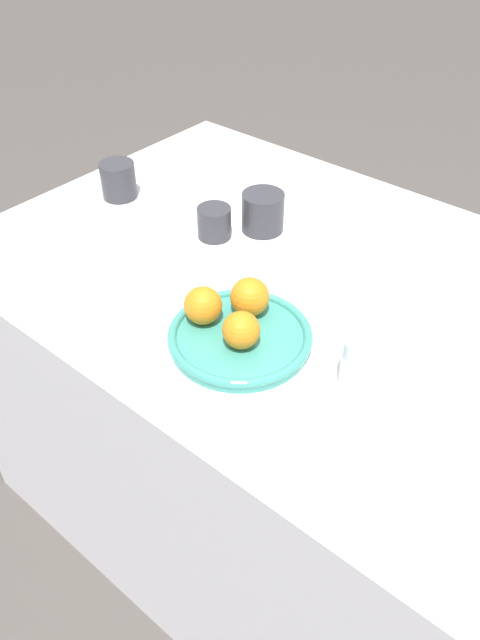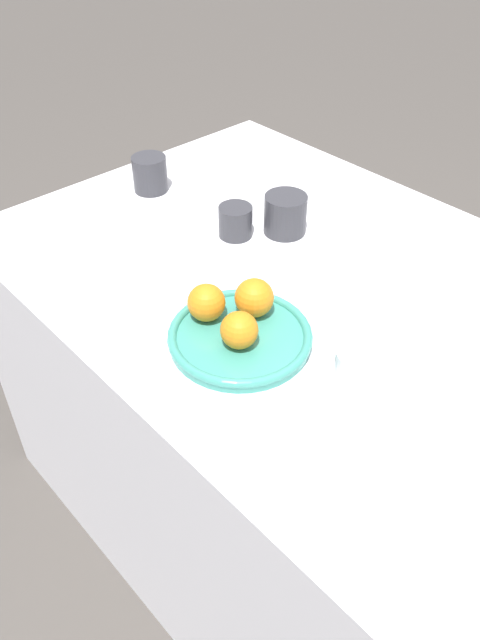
% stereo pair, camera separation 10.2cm
% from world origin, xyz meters
% --- Properties ---
extents(ground_plane, '(12.00, 12.00, 0.00)m').
position_xyz_m(ground_plane, '(0.00, 0.00, 0.00)').
color(ground_plane, '#4C4742').
extents(table, '(1.59, 0.89, 0.78)m').
position_xyz_m(table, '(0.00, 0.00, 0.39)').
color(table, white).
rests_on(table, ground_plane).
extents(fruit_platter, '(0.24, 0.24, 0.03)m').
position_xyz_m(fruit_platter, '(-0.11, -0.22, 0.79)').
color(fruit_platter, teal).
rests_on(fruit_platter, table).
extents(orange_0, '(0.07, 0.07, 0.07)m').
position_xyz_m(orange_0, '(-0.14, -0.17, 0.83)').
color(orange_0, orange).
rests_on(orange_0, fruit_platter).
extents(orange_1, '(0.06, 0.06, 0.06)m').
position_xyz_m(orange_1, '(-0.09, -0.24, 0.83)').
color(orange_1, orange).
rests_on(orange_1, fruit_platter).
extents(orange_2, '(0.07, 0.07, 0.07)m').
position_xyz_m(orange_2, '(-0.18, -0.23, 0.83)').
color(orange_2, orange).
rests_on(orange_2, fruit_platter).
extents(water_glass, '(0.07, 0.07, 0.10)m').
position_xyz_m(water_glass, '(0.10, -0.18, 0.83)').
color(water_glass, silver).
rests_on(water_glass, table).
extents(cup_1, '(0.07, 0.07, 0.07)m').
position_xyz_m(cup_1, '(-0.37, 0.00, 0.81)').
color(cup_1, '#333338').
rests_on(cup_1, table).
extents(cup_2, '(0.09, 0.09, 0.08)m').
position_xyz_m(cup_2, '(-0.31, 0.09, 0.82)').
color(cup_2, '#333338').
rests_on(cup_2, table).
extents(cup_3, '(0.08, 0.08, 0.08)m').
position_xyz_m(cup_3, '(-0.65, -0.01, 0.82)').
color(cup_3, '#333338').
rests_on(cup_3, table).
extents(napkin, '(0.11, 0.14, 0.01)m').
position_xyz_m(napkin, '(-0.65, -0.26, 0.78)').
color(napkin, white).
rests_on(napkin, table).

